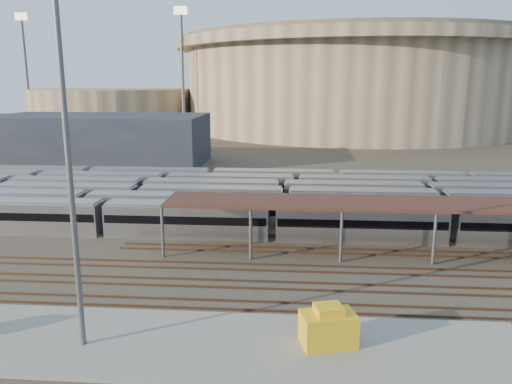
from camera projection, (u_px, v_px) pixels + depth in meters
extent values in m
plane|color=#383026|center=(243.00, 264.00, 46.90)|extent=(420.00, 420.00, 0.00)
cube|color=gray|center=(144.00, 342.00, 32.67)|extent=(50.00, 9.00, 0.20)
cube|color=#B1B0B5|center=(273.00, 222.00, 54.11)|extent=(112.00, 2.90, 3.60)
cube|color=#B1B0B5|center=(242.00, 212.00, 58.48)|extent=(112.00, 2.90, 3.60)
cube|color=#B1B0B5|center=(286.00, 204.00, 62.18)|extent=(112.00, 2.90, 3.60)
cube|color=#B1B0B5|center=(281.00, 196.00, 66.32)|extent=(112.00, 2.90, 3.60)
cube|color=#B1B0B5|center=(296.00, 190.00, 70.25)|extent=(112.00, 2.90, 3.60)
cube|color=#B1B0B5|center=(211.00, 182.00, 75.32)|extent=(112.00, 2.90, 3.60)
cylinder|color=#56575B|center=(163.00, 232.00, 48.23)|extent=(0.30, 0.30, 5.00)
cylinder|color=#56575B|center=(176.00, 217.00, 53.48)|extent=(0.30, 0.30, 5.00)
cylinder|color=#56575B|center=(251.00, 234.00, 47.57)|extent=(0.30, 0.30, 5.00)
cylinder|color=#56575B|center=(255.00, 219.00, 52.82)|extent=(0.30, 0.30, 5.00)
cylinder|color=#56575B|center=(341.00, 237.00, 46.91)|extent=(0.30, 0.30, 5.00)
cylinder|color=#56575B|center=(337.00, 221.00, 52.17)|extent=(0.30, 0.30, 5.00)
cylinder|color=#56575B|center=(434.00, 239.00, 46.26)|extent=(0.30, 0.30, 5.00)
cylinder|color=#56575B|center=(420.00, 223.00, 51.51)|extent=(0.30, 0.30, 5.00)
cylinder|color=#56575B|center=(506.00, 224.00, 50.85)|extent=(0.30, 0.30, 5.00)
cube|color=#351A15|center=(475.00, 205.00, 47.98)|extent=(60.00, 6.00, 0.30)
cube|color=#4C3323|center=(241.00, 270.00, 45.18)|extent=(170.00, 0.12, 0.18)
cube|color=#4C3323|center=(243.00, 264.00, 46.63)|extent=(170.00, 0.12, 0.18)
cube|color=#4C3323|center=(236.00, 288.00, 41.28)|extent=(170.00, 0.12, 0.18)
cube|color=#4C3323|center=(238.00, 281.00, 42.74)|extent=(170.00, 0.12, 0.18)
cube|color=#4C3323|center=(230.00, 309.00, 37.39)|extent=(170.00, 0.12, 0.18)
cube|color=#4C3323|center=(233.00, 301.00, 38.85)|extent=(170.00, 0.12, 0.18)
cylinder|color=tan|center=(353.00, 89.00, 178.11)|extent=(116.00, 116.00, 28.00)
cylinder|color=tan|center=(355.00, 44.00, 174.72)|extent=(124.00, 124.00, 3.00)
cylinder|color=brown|center=(355.00, 37.00, 174.23)|extent=(120.00, 120.00, 1.50)
cylinder|color=tan|center=(113.00, 109.00, 176.43)|extent=(56.00, 56.00, 14.00)
cube|color=#1E232D|center=(101.00, 140.00, 101.99)|extent=(42.00, 20.00, 10.00)
cylinder|color=#56575B|center=(183.00, 77.00, 152.27)|extent=(1.00, 1.00, 36.00)
cube|color=#FFF2CC|center=(181.00, 10.00, 148.07)|extent=(4.00, 0.60, 2.40)
cylinder|color=#56575B|center=(27.00, 77.00, 166.21)|extent=(1.00, 1.00, 36.00)
cube|color=#FFF2CC|center=(21.00, 16.00, 162.01)|extent=(4.00, 0.60, 2.40)
cylinder|color=#56575B|center=(260.00, 78.00, 199.37)|extent=(1.00, 1.00, 36.00)
cube|color=#FFF2CC|center=(260.00, 27.00, 195.18)|extent=(4.00, 0.60, 2.40)
cylinder|color=#56575B|center=(70.00, 178.00, 29.89)|extent=(0.36, 0.36, 21.91)
cube|color=gold|center=(328.00, 329.00, 31.99)|extent=(3.87, 2.96, 2.14)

